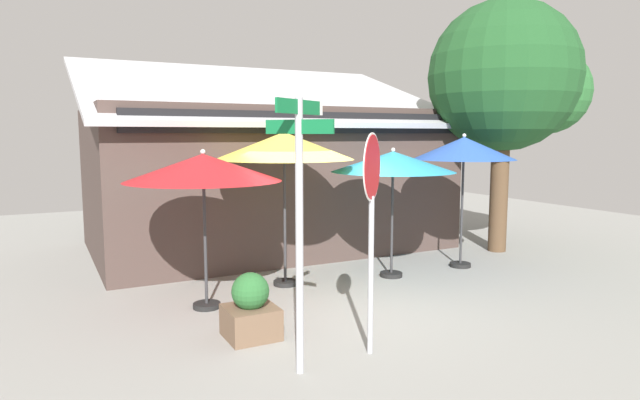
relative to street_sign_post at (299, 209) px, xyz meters
The scene contains 10 objects.
ground_plane 3.25m from the street_sign_post, 49.53° to the left, with size 28.00×28.00×0.10m, color gray.
cafe_building 7.50m from the street_sign_post, 70.98° to the left, with size 8.68×5.45×4.70m.
street_sign_post is the anchor object (origin of this frame).
stop_sign 1.04m from the street_sign_post, ahead, with size 0.62×0.59×2.81m.
patio_umbrella_crimson_left 2.89m from the street_sign_post, 96.27° to the left, with size 2.46×2.46×2.55m.
patio_umbrella_mustard_center 3.81m from the street_sign_post, 68.89° to the left, with size 2.54×2.54×2.90m.
patio_umbrella_teal_right 4.65m from the street_sign_post, 41.92° to the left, with size 2.40×2.40×2.53m.
patio_umbrella_royal_blue_far_right 6.08m from the street_sign_post, 30.64° to the left, with size 2.11×2.11×2.80m.
shade_tree 8.44m from the street_sign_post, 27.93° to the left, with size 3.68×3.48×5.86m.
sidewalk_planter 2.04m from the street_sign_post, 95.47° to the left, with size 0.69×0.69×0.91m.
Camera 1 is at (-4.27, -7.48, 2.79)m, focal length 30.51 mm.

